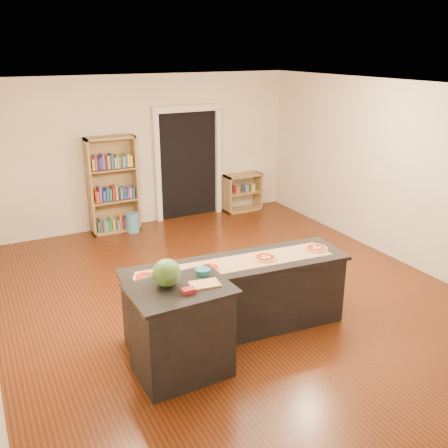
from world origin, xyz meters
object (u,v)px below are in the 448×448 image
kitchen_island (237,296)px  low_shelf (243,192)px  side_counter (182,331)px  watermelon (167,273)px  waste_bin (132,222)px  bookshelf (113,185)px

kitchen_island → low_shelf: kitchen_island is taller
side_counter → low_shelf: size_ratio=1.30×
side_counter → low_shelf: bearing=52.5°
kitchen_island → watermelon: size_ratio=9.48×
side_counter → waste_bin: 4.46m
side_counter → bookshelf: 4.63m
low_shelf → waste_bin: 2.47m
kitchen_island → watermelon: (-1.02, -0.40, 0.70)m
kitchen_island → watermelon: 1.30m
kitchen_island → waste_bin: kitchen_island is taller
bookshelf → watermelon: bookshelf is taller
bookshelf → watermelon: bearing=-98.7°
bookshelf → waste_bin: bookshelf is taller
kitchen_island → side_counter: side_counter is taller
low_shelf → kitchen_island: bearing=-120.3°
watermelon → low_shelf: bearing=52.7°
low_shelf → watermelon: size_ratio=2.74×
low_shelf → watermelon: 5.66m
waste_bin → watermelon: size_ratio=1.28×
kitchen_island → watermelon: bearing=-153.8°
bookshelf → low_shelf: bookshelf is taller
kitchen_island → low_shelf: (2.38, 4.07, -0.06)m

